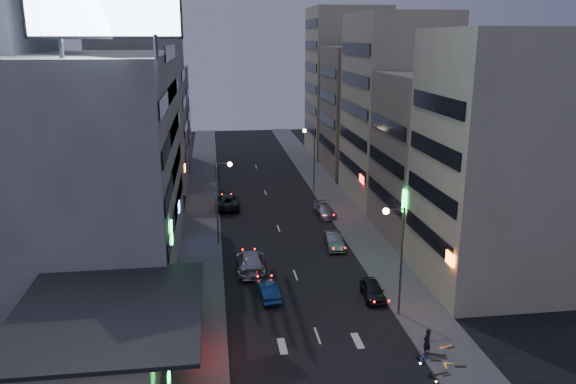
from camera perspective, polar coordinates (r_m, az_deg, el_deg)
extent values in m
plane|color=black|center=(35.55, 4.25, -17.54)|extent=(180.00, 180.00, 0.00)
cube|color=#4C4C4F|center=(62.18, -8.76, -2.75)|extent=(4.00, 120.00, 0.12)
cube|color=#4C4C4F|center=(63.83, 5.75, -2.16)|extent=(4.00, 120.00, 0.12)
cube|color=beige|center=(36.49, -19.19, -14.20)|extent=(8.00, 12.00, 3.60)
cube|color=black|center=(35.39, -17.86, -11.47)|extent=(11.00, 13.00, 0.25)
cube|color=black|center=(35.17, -11.03, -12.34)|extent=(0.12, 4.00, 0.90)
cube|color=#FF1E14|center=(35.16, -10.90, -12.33)|extent=(0.04, 3.70, 0.70)
cube|color=#ABAAA6|center=(51.26, -19.43, 2.97)|extent=(14.00, 24.00, 18.00)
cube|color=beige|center=(46.01, 20.32, 2.81)|extent=(10.00, 11.00, 20.00)
cube|color=gray|center=(56.77, 15.25, 3.43)|extent=(11.00, 12.00, 16.00)
cube|color=beige|center=(68.11, 10.82, 8.20)|extent=(10.00, 14.00, 22.00)
cube|color=#ABAAA6|center=(75.22, -14.71, 7.87)|extent=(11.00, 10.00, 20.00)
cube|color=gray|center=(88.40, -13.97, 7.36)|extent=(12.00, 10.00, 15.00)
cube|color=gray|center=(82.74, 7.81, 8.19)|extent=(11.00, 12.00, 18.00)
cube|color=beige|center=(96.05, 5.93, 11.05)|extent=(12.00, 12.00, 24.00)
cylinder|color=#595B60|center=(40.23, -22.06, 13.56)|extent=(0.30, 0.30, 1.50)
cylinder|color=#595B60|center=(39.25, -13.29, 14.23)|extent=(0.30, 0.30, 1.50)
cylinder|color=#595B60|center=(40.34, 11.45, -7.01)|extent=(0.16, 0.16, 8.00)
cylinder|color=#595B60|center=(38.81, 10.78, -1.76)|extent=(1.40, 0.10, 0.10)
sphere|color=#FFD88C|center=(38.66, 9.92, -1.94)|extent=(0.44, 0.44, 0.44)
cylinder|color=#595B60|center=(53.32, -7.22, -1.22)|extent=(0.16, 0.16, 8.00)
cylinder|color=#595B60|center=(52.34, -6.59, 2.90)|extent=(1.40, 0.10, 0.10)
sphere|color=#FFD88C|center=(52.38, -5.93, 2.82)|extent=(0.44, 0.44, 0.44)
cylinder|color=#595B60|center=(71.90, 2.68, 3.27)|extent=(0.16, 0.16, 8.00)
cylinder|color=#595B60|center=(71.05, 2.16, 6.33)|extent=(1.40, 0.10, 0.10)
sphere|color=#FFD88C|center=(70.97, 1.68, 6.24)|extent=(0.44, 0.44, 0.44)
imported|color=black|center=(43.98, 8.61, -9.85)|extent=(1.76, 3.90, 1.30)
imported|color=gray|center=(53.56, 4.66, -4.93)|extent=(1.69, 4.29, 1.39)
imported|color=#2A2B2F|center=(65.97, -6.20, -0.91)|extent=(2.75, 5.81, 1.60)
imported|color=#AEB0B7|center=(62.66, 3.74, -1.89)|extent=(2.22, 4.62, 1.30)
imported|color=navy|center=(43.54, -2.10, -9.96)|extent=(1.78, 4.01, 1.28)
imported|color=#A8AAB0|center=(48.30, -3.78, -7.08)|extent=(2.54, 5.77, 1.65)
imported|color=black|center=(37.21, 13.93, -14.54)|extent=(0.77, 0.69, 1.77)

